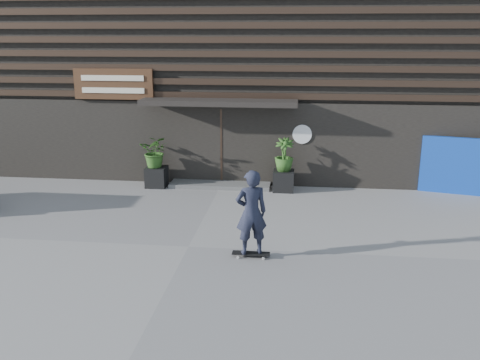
# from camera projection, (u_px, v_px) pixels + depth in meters

# --- Properties ---
(ground) EXTENTS (80.00, 80.00, 0.00)m
(ground) POSITION_uv_depth(u_px,v_px,m) (189.00, 247.00, 11.23)
(ground) COLOR gray
(ground) RESTS_ON ground
(entrance_step) EXTENTS (3.00, 0.80, 0.12)m
(entrance_step) POSITION_uv_depth(u_px,v_px,m) (220.00, 185.00, 15.61)
(entrance_step) COLOR #52524F
(entrance_step) RESTS_ON ground
(planter_pot_left) EXTENTS (0.60, 0.60, 0.60)m
(planter_pot_left) POSITION_uv_depth(u_px,v_px,m) (157.00, 177.00, 15.56)
(planter_pot_left) COLOR black
(planter_pot_left) RESTS_ON ground
(bamboo_left) EXTENTS (0.86, 0.75, 0.96)m
(bamboo_left) POSITION_uv_depth(u_px,v_px,m) (156.00, 151.00, 15.34)
(bamboo_left) COLOR #2D591E
(bamboo_left) RESTS_ON planter_pot_left
(planter_pot_right) EXTENTS (0.60, 0.60, 0.60)m
(planter_pot_right) POSITION_uv_depth(u_px,v_px,m) (283.00, 181.00, 15.14)
(planter_pot_right) COLOR black
(planter_pot_right) RESTS_ON ground
(bamboo_right) EXTENTS (0.54, 0.54, 0.96)m
(bamboo_right) POSITION_uv_depth(u_px,v_px,m) (284.00, 155.00, 14.93)
(bamboo_right) COLOR #2D591E
(bamboo_right) RESTS_ON planter_pot_right
(blue_tarp) EXTENTS (1.73, 0.50, 1.64)m
(blue_tarp) POSITION_uv_depth(u_px,v_px,m) (453.00, 166.00, 14.77)
(blue_tarp) COLOR #0C349F
(blue_tarp) RESTS_ON ground
(building) EXTENTS (18.00, 11.00, 8.00)m
(building) POSITION_uv_depth(u_px,v_px,m) (240.00, 46.00, 19.65)
(building) COLOR black
(building) RESTS_ON ground
(skateboarder) EXTENTS (0.78, 0.60, 1.86)m
(skateboarder) POSITION_uv_depth(u_px,v_px,m) (251.00, 213.00, 10.44)
(skateboarder) COLOR black
(skateboarder) RESTS_ON ground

